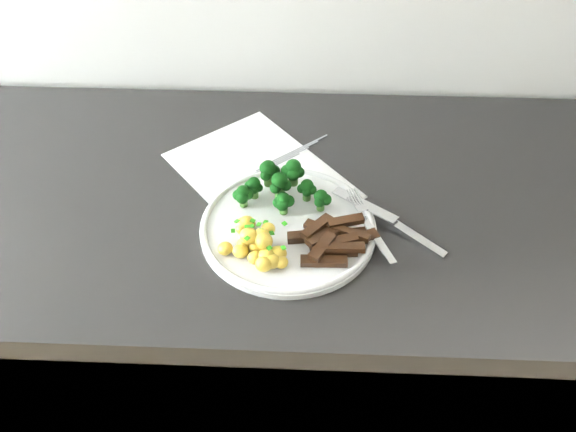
# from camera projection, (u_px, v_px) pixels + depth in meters

# --- Properties ---
(counter) EXTENTS (2.33, 0.58, 0.87)m
(counter) POSITION_uv_depth(u_px,v_px,m) (320.00, 354.00, 1.27)
(counter) COLOR black
(counter) RESTS_ON ground
(recipe_paper) EXTENTS (0.35, 0.36, 0.00)m
(recipe_paper) POSITION_uv_depth(u_px,v_px,m) (261.00, 175.00, 1.01)
(recipe_paper) COLOR white
(recipe_paper) RESTS_ON counter
(plate) EXTENTS (0.26, 0.26, 0.02)m
(plate) POSITION_uv_depth(u_px,v_px,m) (288.00, 227.00, 0.91)
(plate) COLOR silver
(plate) RESTS_ON counter
(broccoli) EXTENTS (0.15, 0.09, 0.06)m
(broccoli) POSITION_uv_depth(u_px,v_px,m) (280.00, 185.00, 0.93)
(broccoli) COLOR #366524
(broccoli) RESTS_ON plate
(potatoes) EXTENTS (0.10, 0.10, 0.04)m
(potatoes) POSITION_uv_depth(u_px,v_px,m) (258.00, 244.00, 0.87)
(potatoes) COLOR gold
(potatoes) RESTS_ON plate
(beef_strips) EXTENTS (0.13, 0.09, 0.03)m
(beef_strips) POSITION_uv_depth(u_px,v_px,m) (332.00, 240.00, 0.88)
(beef_strips) COLOR black
(beef_strips) RESTS_ON plate
(fork) EXTENTS (0.07, 0.16, 0.01)m
(fork) POSITION_uv_depth(u_px,v_px,m) (372.00, 228.00, 0.90)
(fork) COLOR silver
(fork) RESTS_ON plate
(knife) EXTENTS (0.17, 0.14, 0.02)m
(knife) POSITION_uv_depth(u_px,v_px,m) (402.00, 229.00, 0.91)
(knife) COLOR silver
(knife) RESTS_ON plate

